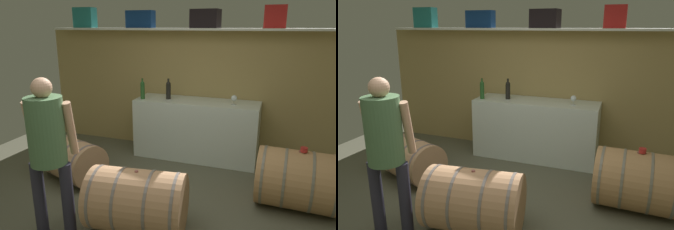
% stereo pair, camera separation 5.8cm
% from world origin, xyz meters
% --- Properties ---
extents(ground_plane, '(6.61, 8.01, 0.02)m').
position_xyz_m(ground_plane, '(0.00, 0.60, -0.01)').
color(ground_plane, '#595745').
extents(back_wall_panel, '(5.41, 0.10, 1.91)m').
position_xyz_m(back_wall_panel, '(0.00, 2.40, 0.95)').
color(back_wall_panel, tan).
rests_on(back_wall_panel, ground).
extents(high_shelf_board, '(4.97, 0.40, 0.03)m').
position_xyz_m(high_shelf_board, '(0.00, 2.25, 1.92)').
color(high_shelf_board, silver).
rests_on(high_shelf_board, back_wall_panel).
extents(toolcase_teal, '(0.35, 0.22, 0.32)m').
position_xyz_m(toolcase_teal, '(-2.01, 2.25, 2.10)').
color(toolcase_teal, '#217879').
rests_on(toolcase_teal, high_shelf_board).
extents(toolcase_navy, '(0.44, 0.19, 0.26)m').
position_xyz_m(toolcase_navy, '(-1.01, 2.25, 2.07)').
color(toolcase_navy, navy).
rests_on(toolcase_navy, high_shelf_board).
extents(toolcase_black, '(0.42, 0.31, 0.26)m').
position_xyz_m(toolcase_black, '(0.02, 2.25, 2.07)').
color(toolcase_black, black).
rests_on(toolcase_black, high_shelf_board).
extents(toolcase_red, '(0.29, 0.24, 0.30)m').
position_xyz_m(toolcase_red, '(0.99, 2.25, 2.09)').
color(toolcase_red, red).
rests_on(toolcase_red, high_shelf_board).
extents(work_cabinet, '(1.85, 0.59, 0.89)m').
position_xyz_m(work_cabinet, '(-0.02, 2.05, 0.45)').
color(work_cabinet, white).
rests_on(work_cabinet, ground).
extents(wine_bottle_green, '(0.07, 0.07, 0.32)m').
position_xyz_m(wine_bottle_green, '(-0.84, 1.90, 1.04)').
color(wine_bottle_green, '#285D28').
rests_on(wine_bottle_green, work_cabinet).
extents(wine_bottle_dark, '(0.07, 0.07, 0.31)m').
position_xyz_m(wine_bottle_dark, '(-0.46, 2.02, 1.04)').
color(wine_bottle_dark, black).
rests_on(wine_bottle_dark, work_cabinet).
extents(wine_glass, '(0.08, 0.08, 0.14)m').
position_xyz_m(wine_glass, '(0.53, 1.98, 0.99)').
color(wine_glass, white).
rests_on(wine_glass, work_cabinet).
extents(wine_barrel_near, '(0.88, 0.70, 0.67)m').
position_xyz_m(wine_barrel_near, '(1.40, 1.03, 0.33)').
color(wine_barrel_near, tan).
rests_on(wine_barrel_near, ground).
extents(wine_barrel_far, '(1.00, 0.73, 0.64)m').
position_xyz_m(wine_barrel_far, '(-0.09, 0.06, 0.32)').
color(wine_barrel_far, tan).
rests_on(wine_barrel_far, ground).
extents(wine_barrel_flank, '(1.01, 0.81, 0.57)m').
position_xyz_m(wine_barrel_flank, '(-1.38, 0.77, 0.28)').
color(wine_barrel_flank, tan).
rests_on(wine_barrel_flank, ground).
extents(tasting_cup, '(0.07, 0.07, 0.05)m').
position_xyz_m(tasting_cup, '(1.43, 1.03, 0.69)').
color(tasting_cup, red).
rests_on(tasting_cup, wine_barrel_near).
extents(winemaker_pouring, '(0.49, 0.40, 1.55)m').
position_xyz_m(winemaker_pouring, '(-0.81, -0.27, 0.95)').
color(winemaker_pouring, '#282736').
rests_on(winemaker_pouring, ground).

